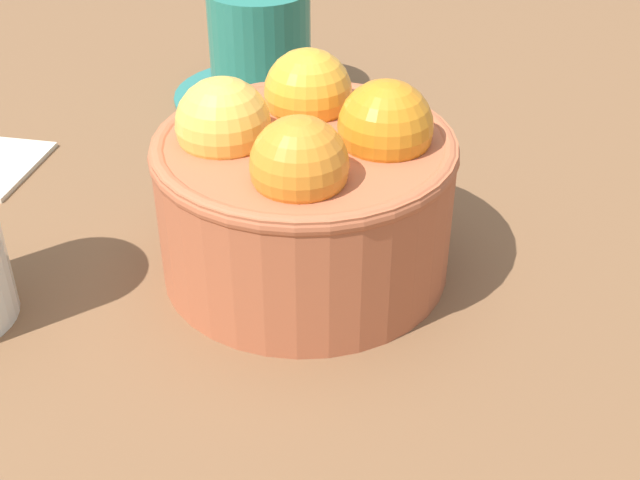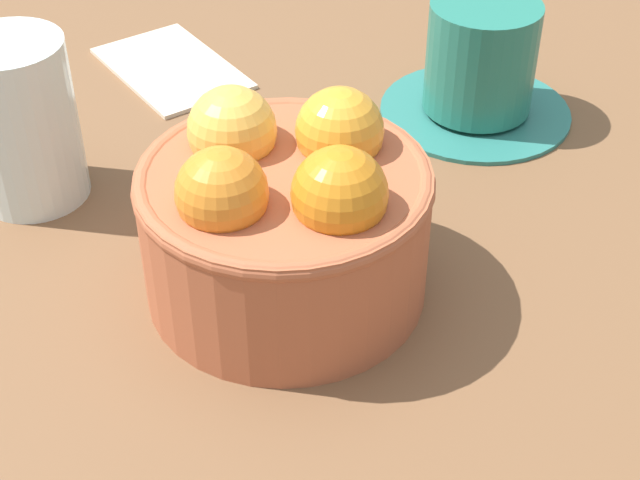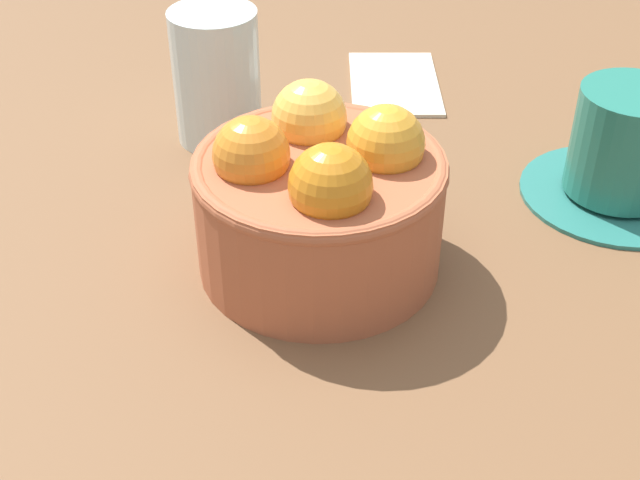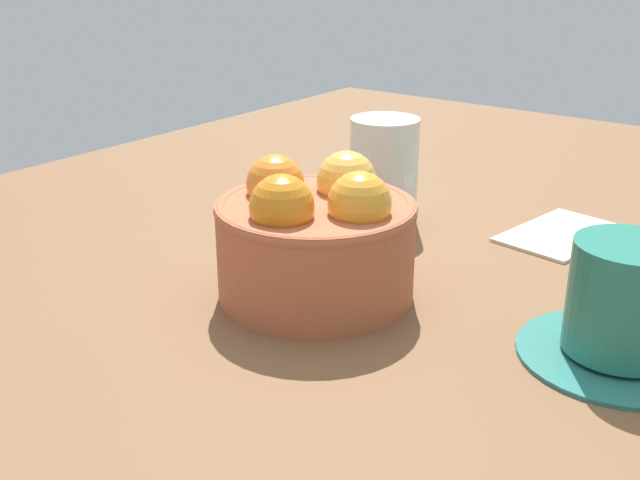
{
  "view_description": "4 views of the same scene",
  "coord_description": "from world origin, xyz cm",
  "px_view_note": "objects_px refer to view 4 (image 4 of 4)",
  "views": [
    {
      "loc": [
        2.12,
        -35.95,
        25.73
      ],
      "look_at": [
        0.8,
        -1.16,
        2.41
      ],
      "focal_mm": 47.51,
      "sensor_mm": 36.0,
      "label": 1
    },
    {
      "loc": [
        29.08,
        -25.71,
        34.06
      ],
      "look_at": [
        1.64,
        0.87,
        3.67
      ],
      "focal_mm": 54.52,
      "sensor_mm": 36.0,
      "label": 2
    },
    {
      "loc": [
        41.65,
        -6.57,
        32.59
      ],
      "look_at": [
        0.56,
        -0.04,
        2.16
      ],
      "focal_mm": 48.58,
      "sensor_mm": 36.0,
      "label": 3
    },
    {
      "loc": [
        42.41,
        32.58,
        25.36
      ],
      "look_at": [
        -1.26,
        -0.57,
        3.92
      ],
      "focal_mm": 43.81,
      "sensor_mm": 36.0,
      "label": 4
    }
  ],
  "objects_px": {
    "water_glass": "(384,171)",
    "folded_napkin": "(561,233)",
    "terracotta_bowl": "(316,236)",
    "coffee_cup": "(624,309)"
  },
  "relations": [
    {
      "from": "terracotta_bowl",
      "to": "water_glass",
      "type": "height_order",
      "value": "terracotta_bowl"
    },
    {
      "from": "terracotta_bowl",
      "to": "coffee_cup",
      "type": "relative_size",
      "value": 1.16
    },
    {
      "from": "coffee_cup",
      "to": "terracotta_bowl",
      "type": "bearing_deg",
      "value": -78.51
    },
    {
      "from": "folded_napkin",
      "to": "terracotta_bowl",
      "type": "bearing_deg",
      "value": -23.41
    },
    {
      "from": "water_glass",
      "to": "folded_napkin",
      "type": "height_order",
      "value": "water_glass"
    },
    {
      "from": "folded_napkin",
      "to": "water_glass",
      "type": "bearing_deg",
      "value": -66.6
    },
    {
      "from": "terracotta_bowl",
      "to": "coffee_cup",
      "type": "bearing_deg",
      "value": 101.49
    },
    {
      "from": "coffee_cup",
      "to": "folded_napkin",
      "type": "height_order",
      "value": "coffee_cup"
    },
    {
      "from": "coffee_cup",
      "to": "water_glass",
      "type": "relative_size",
      "value": 1.29
    },
    {
      "from": "terracotta_bowl",
      "to": "coffee_cup",
      "type": "xyz_separation_m",
      "value": [
        -0.04,
        0.21,
        -0.01
      ]
    }
  ]
}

